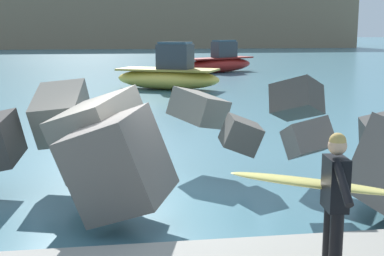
% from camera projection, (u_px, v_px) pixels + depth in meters
% --- Properties ---
extents(ground_plane, '(400.00, 400.00, 0.00)m').
position_uv_depth(ground_plane, '(135.00, 215.00, 9.08)').
color(ground_plane, '#42707F').
extents(breakwater_jetty, '(31.15, 6.80, 2.22)m').
position_uv_depth(breakwater_jetty, '(52.00, 144.00, 9.46)').
color(breakwater_jetty, '#3D3A38').
rests_on(breakwater_jetty, ground).
extents(surfer_with_board, '(2.12, 1.25, 1.78)m').
position_uv_depth(surfer_with_board, '(329.00, 195.00, 6.05)').
color(surfer_with_board, black).
rests_on(surfer_with_board, walkway_path).
extents(boat_near_right, '(6.05, 4.46, 2.50)m').
position_uv_depth(boat_near_right, '(169.00, 74.00, 28.11)').
color(boat_near_right, '#EAC64C').
rests_on(boat_near_right, ground).
extents(boat_mid_left, '(6.17, 4.68, 2.37)m').
position_uv_depth(boat_mid_left, '(220.00, 62.00, 39.27)').
color(boat_mid_left, maroon).
rests_on(boat_mid_left, ground).
extents(headland_bluff, '(80.31, 34.49, 13.20)m').
position_uv_depth(headland_bluff, '(125.00, 11.00, 101.75)').
color(headland_bluff, '#847056').
rests_on(headland_bluff, ground).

